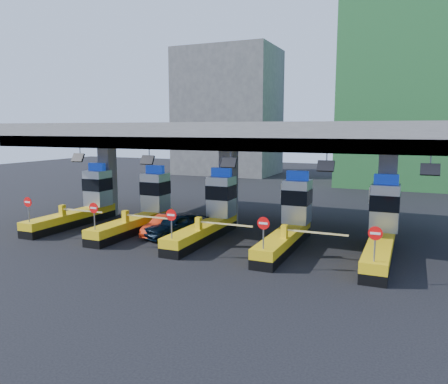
% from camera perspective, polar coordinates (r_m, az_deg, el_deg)
% --- Properties ---
extents(ground, '(120.00, 120.00, 0.00)m').
position_cam_1_polar(ground, '(27.17, -1.88, -5.91)').
color(ground, black).
rests_on(ground, ground).
extents(toll_canopy, '(28.00, 12.09, 7.00)m').
position_cam_1_polar(toll_canopy, '(28.96, 0.51, 7.25)').
color(toll_canopy, slate).
rests_on(toll_canopy, ground).
extents(toll_lane_far_left, '(4.43, 8.00, 4.16)m').
position_cam_1_polar(toll_lane_far_left, '(32.56, -17.80, -1.41)').
color(toll_lane_far_left, black).
rests_on(toll_lane_far_left, ground).
extents(toll_lane_left, '(4.43, 8.00, 4.16)m').
position_cam_1_polar(toll_lane_left, '(29.54, -10.47, -2.11)').
color(toll_lane_left, black).
rests_on(toll_lane_left, ground).
extents(toll_lane_center, '(4.43, 8.00, 4.16)m').
position_cam_1_polar(toll_lane_center, '(27.11, -1.64, -2.91)').
color(toll_lane_center, black).
rests_on(toll_lane_center, ground).
extents(toll_lane_right, '(4.43, 8.00, 4.16)m').
position_cam_1_polar(toll_lane_right, '(25.43, 8.64, -3.75)').
color(toll_lane_right, black).
rests_on(toll_lane_right, ground).
extents(toll_lane_far_right, '(4.43, 8.00, 4.16)m').
position_cam_1_polar(toll_lane_far_right, '(24.68, 19.96, -4.54)').
color(toll_lane_far_right, black).
rests_on(toll_lane_far_right, ground).
extents(bg_building_scaffold, '(18.00, 12.00, 28.00)m').
position_cam_1_polar(bg_building_scaffold, '(56.28, 24.86, 15.05)').
color(bg_building_scaffold, '#1E5926').
rests_on(bg_building_scaffold, ground).
extents(bg_building_concrete, '(14.00, 10.00, 18.00)m').
position_cam_1_polar(bg_building_concrete, '(64.96, 0.53, 10.37)').
color(bg_building_concrete, '#4C4C49').
rests_on(bg_building_concrete, ground).
extents(van, '(3.40, 4.73, 1.50)m').
position_cam_1_polar(van, '(27.22, -6.21, -4.30)').
color(van, black).
rests_on(van, ground).
extents(red_car, '(1.41, 3.86, 1.26)m').
position_cam_1_polar(red_car, '(27.73, -7.68, -4.34)').
color(red_car, '#B5270D').
rests_on(red_car, ground).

